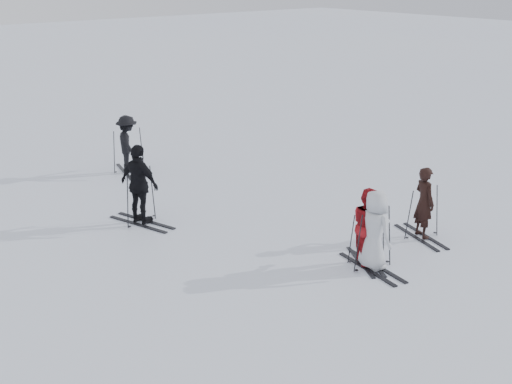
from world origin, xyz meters
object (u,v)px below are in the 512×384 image
at_px(skier_grey, 375,231).
at_px(skier_near_dark, 424,204).
at_px(skier_red, 368,227).
at_px(skier_uphill_far, 128,145).
at_px(skier_uphill_left, 140,185).

bearing_deg(skier_grey, skier_near_dark, -70.95).
height_order(skier_red, skier_grey, skier_grey).
height_order(skier_near_dark, skier_red, skier_near_dark).
relative_size(skier_near_dark, skier_red, 1.02).
bearing_deg(skier_near_dark, skier_uphill_far, 34.99).
distance_m(skier_red, skier_uphill_left, 5.44).
relative_size(skier_red, skier_uphill_far, 0.95).
distance_m(skier_grey, skier_uphill_left, 5.63).
xyz_separation_m(skier_red, skier_grey, (-0.11, -0.27, 0.02)).
relative_size(skier_red, skier_grey, 0.97).
height_order(skier_grey, skier_uphill_left, skier_uphill_left).
relative_size(skier_near_dark, skier_uphill_far, 0.97).
bearing_deg(skier_uphill_far, skier_red, -160.30).
bearing_deg(skier_near_dark, skier_uphill_left, 60.49).
relative_size(skier_grey, skier_uphill_far, 0.98).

